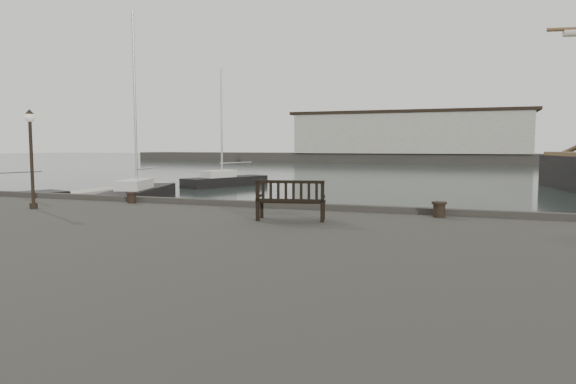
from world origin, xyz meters
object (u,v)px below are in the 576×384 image
Objects in this scene: bench at (291,208)px; yacht_d at (226,183)px; bollard_left at (132,197)px; bollard_right at (439,210)px; lamp_post at (31,145)px; yacht_c at (140,197)px.

yacht_d is at bearing 108.13° from bench.
bollard_left is at bearing 151.05° from bench.
lamp_post is (-11.96, -2.23, 1.75)m from bollard_right.
yacht_c is at bearing 145.50° from bollard_right.
yacht_d reaches higher than lamp_post.
bollard_left is 3.49m from lamp_post.
yacht_c is (-19.26, 13.24, -1.53)m from bollard_right.
yacht_d is at bearing 109.99° from bollard_left.
bollard_left is (-6.47, 2.03, -0.14)m from bench.
bench is 6.78m from bollard_left.
yacht_d reaches higher than bollard_left.
lamp_post is (-1.88, -2.35, 1.78)m from bollard_left.
lamp_post reaches higher than bollard_right.
lamp_post is at bearing -169.44° from bollard_right.
bollard_right is 32.42m from yacht_d.
bollard_left is 10.08m from bollard_right.
bench is 4.08m from bollard_right.
yacht_c is at bearing 124.99° from bollard_left.
lamp_post reaches higher than bollard_left.
yacht_d is (-15.85, 27.80, -1.65)m from bench.
yacht_c is (-7.30, 15.47, -3.28)m from lamp_post.
bench is at bearing -17.40° from bollard_left.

